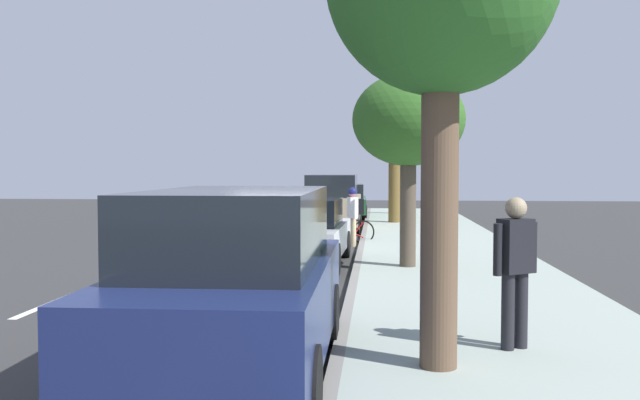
# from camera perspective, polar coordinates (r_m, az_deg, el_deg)

# --- Properties ---
(ground) EXTENTS (61.75, 61.75, 0.00)m
(ground) POSITION_cam_1_polar(r_m,az_deg,el_deg) (16.34, -3.16, -5.09)
(ground) COLOR #323232
(sidewalk) EXTENTS (4.07, 38.59, 0.13)m
(sidewalk) POSITION_cam_1_polar(r_m,az_deg,el_deg) (16.26, 10.82, -4.95)
(sidewalk) COLOR #96A398
(sidewalk) RESTS_ON ground
(curb_edge) EXTENTS (0.16, 38.59, 0.13)m
(curb_edge) POSITION_cam_1_polar(r_m,az_deg,el_deg) (16.18, 3.32, -4.94)
(curb_edge) COLOR gray
(curb_edge) RESTS_ON ground
(lane_stripe_centre) EXTENTS (0.14, 35.80, 0.01)m
(lane_stripe_centre) POSITION_cam_1_polar(r_m,az_deg,el_deg) (15.73, -15.03, -5.47)
(lane_stripe_centre) COLOR white
(lane_stripe_centre) RESTS_ON ground
(lane_stripe_bike_edge) EXTENTS (0.12, 38.59, 0.01)m
(lane_stripe_bike_edge) POSITION_cam_1_polar(r_m,az_deg,el_deg) (16.30, -1.88, -5.10)
(lane_stripe_bike_edge) COLOR white
(lane_stripe_bike_edge) RESTS_ON ground
(parked_suv_dark_blue_nearest) EXTENTS (2.00, 4.71, 1.99)m
(parked_suv_dark_blue_nearest) POSITION_cam_1_polar(r_m,az_deg,el_deg) (7.14, -7.04, -6.89)
(parked_suv_dark_blue_nearest) COLOR navy
(parked_suv_dark_blue_nearest) RESTS_ON ground
(parked_sedan_silver_second) EXTENTS (1.95, 4.46, 1.52)m
(parked_sedan_silver_second) POSITION_cam_1_polar(r_m,az_deg,el_deg) (15.48, -1.26, -2.73)
(parked_sedan_silver_second) COLOR #B7BABF
(parked_sedan_silver_second) RESTS_ON ground
(parked_suv_tan_mid) EXTENTS (1.99, 4.71, 1.99)m
(parked_suv_tan_mid) POSITION_cam_1_polar(r_m,az_deg,el_deg) (23.74, 1.06, -0.18)
(parked_suv_tan_mid) COLOR tan
(parked_suv_tan_mid) RESTS_ON ground
(parked_sedan_green_far) EXTENTS (1.93, 4.45, 1.52)m
(parked_sedan_green_far) POSITION_cam_1_polar(r_m,az_deg,el_deg) (29.96, 2.19, -0.11)
(parked_sedan_green_far) COLOR #1E512D
(parked_sedan_green_far) RESTS_ON ground
(bicycle_at_curb) EXTENTS (1.65, 0.67, 0.75)m
(bicycle_at_curb) POSITION_cam_1_polar(r_m,az_deg,el_deg) (19.63, 2.25, -2.70)
(bicycle_at_curb) COLOR black
(bicycle_at_curb) RESTS_ON ground
(cyclist_with_backpack) EXTENTS (0.49, 0.60, 1.68)m
(cyclist_with_backpack) POSITION_cam_1_polar(r_m,az_deg,el_deg) (19.13, 2.86, -0.89)
(cyclist_with_backpack) COLOR #C6B284
(cyclist_with_backpack) RESTS_ON ground
(street_tree_mid_block) EXTENTS (2.37, 2.37, 4.09)m
(street_tree_mid_block) POSITION_cam_1_polar(r_m,az_deg,el_deg) (14.42, 7.49, 6.57)
(street_tree_mid_block) COLOR #4A3F32
(street_tree_mid_block) RESTS_ON sidewalk
(street_tree_far_end) EXTENTS (2.66, 2.66, 5.39)m
(street_tree_far_end) POSITION_cam_1_polar(r_m,az_deg,el_deg) (26.27, 6.34, 6.72)
(street_tree_far_end) COLOR brown
(street_tree_far_end) RESTS_ON sidewalk
(street_tree_corner) EXTENTS (3.02, 3.02, 5.32)m
(street_tree_corner) POSITION_cam_1_polar(r_m,az_deg,el_deg) (31.55, 6.10, 5.96)
(street_tree_corner) COLOR #4D4631
(street_tree_corner) RESTS_ON sidewalk
(pedestrian_on_phone) EXTENTS (0.55, 0.39, 1.75)m
(pedestrian_on_phone) POSITION_cam_1_polar(r_m,az_deg,el_deg) (8.09, 16.17, -5.11)
(pedestrian_on_phone) COLOR black
(pedestrian_on_phone) RESTS_ON sidewalk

